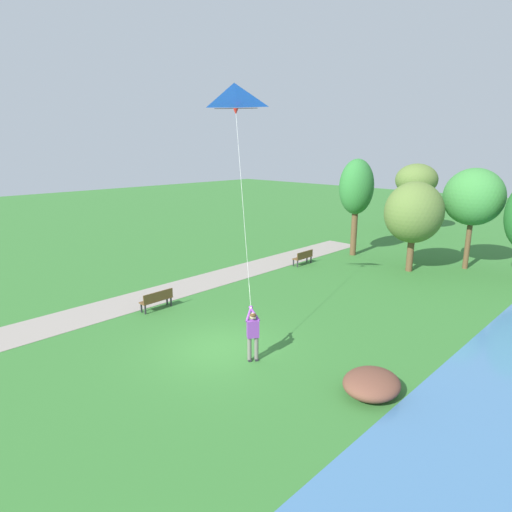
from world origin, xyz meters
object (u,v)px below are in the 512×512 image
object	(u,v)px
park_bench_far_walkway	(303,257)
tree_lakeside_near	(416,180)
person_kite_flyer	(253,332)
tree_treeline_center	(414,213)
tree_behind_path	(356,188)
park_bench_near_walkway	(157,299)
lakeside_shrub	(372,384)
tree_treeline_left	(474,197)
flying_kite	(235,99)

from	to	relation	value
park_bench_far_walkway	tree_lakeside_near	xyz separation A→B (m)	(-0.04, 14.98, 3.86)
person_kite_flyer	tree_treeline_center	xyz separation A→B (m)	(-1.17, 14.12, 2.39)
person_kite_flyer	tree_behind_path	distance (m)	16.52
park_bench_far_walkway	tree_lakeside_near	size ratio (longest dim) A/B	0.26
park_bench_far_walkway	tree_behind_path	world-z (taller)	tree_behind_path
park_bench_near_walkway	lakeside_shrub	distance (m)	10.31
tree_behind_path	tree_treeline_center	world-z (taller)	tree_behind_path
park_bench_far_walkway	tree_lakeside_near	bearing A→B (deg)	90.17
park_bench_near_walkway	lakeside_shrub	bearing A→B (deg)	3.67
person_kite_flyer	tree_treeline_left	world-z (taller)	tree_treeline_left
tree_behind_path	tree_treeline_center	distance (m)	4.69
tree_behind_path	tree_treeline_left	world-z (taller)	tree_behind_path
tree_lakeside_near	flying_kite	bearing A→B (deg)	-81.21
flying_kite	park_bench_far_walkway	bearing A→B (deg)	112.19
park_bench_near_walkway	tree_lakeside_near	bearing A→B (deg)	90.28
tree_treeline_left	tree_treeline_center	size ratio (longest dim) A/B	1.14
park_bench_far_walkway	tree_treeline_left	world-z (taller)	tree_treeline_left
tree_behind_path	lakeside_shrub	xyz separation A→B (m)	(9.58, -14.18, -4.13)
tree_treeline_left	tree_lakeside_near	world-z (taller)	tree_treeline_left
park_bench_far_walkway	tree_treeline_center	distance (m)	6.86
tree_lakeside_near	person_kite_flyer	bearing A→B (deg)	-75.93
tree_treeline_center	park_bench_near_walkway	bearing A→B (deg)	-110.51
tree_behind_path	park_bench_near_walkway	bearing A→B (deg)	-92.75
tree_treeline_left	tree_treeline_center	xyz separation A→B (m)	(-2.16, -2.86, -0.81)
person_kite_flyer	tree_treeline_center	world-z (taller)	tree_treeline_center
tree_lakeside_near	lakeside_shrub	bearing A→B (deg)	-67.24
park_bench_near_walkway	tree_lakeside_near	xyz separation A→B (m)	(-0.12, 25.48, 3.86)
tree_treeline_center	park_bench_far_walkway	bearing A→B (deg)	-147.69
tree_lakeside_near	park_bench_near_walkway	bearing A→B (deg)	-89.72
person_kite_flyer	flying_kite	size ratio (longest dim) A/B	0.24
tree_treeline_center	tree_treeline_left	bearing A→B (deg)	53.01
tree_treeline_center	lakeside_shrub	bearing A→B (deg)	-68.73
park_bench_near_walkway	tree_treeline_center	xyz separation A→B (m)	(5.17, 13.82, 2.93)
tree_treeline_left	flying_kite	bearing A→B (deg)	-103.88
park_bench_near_walkway	person_kite_flyer	bearing A→B (deg)	-2.75
flying_kite	tree_treeline_left	bearing A→B (deg)	76.12
person_kite_flyer	park_bench_far_walkway	bearing A→B (deg)	120.71
flying_kite	park_bench_near_walkway	world-z (taller)	flying_kite
person_kite_flyer	tree_treeline_center	size ratio (longest dim) A/B	0.35
person_kite_flyer	tree_lakeside_near	distance (m)	26.79
person_kite_flyer	lakeside_shrub	world-z (taller)	person_kite_flyer
park_bench_far_walkway	tree_behind_path	size ratio (longest dim) A/B	0.24
flying_kite	tree_behind_path	world-z (taller)	flying_kite
park_bench_near_walkway	park_bench_far_walkway	bearing A→B (deg)	90.43
person_kite_flyer	park_bench_far_walkway	xyz separation A→B (m)	(-6.42, 10.80, -0.54)
flying_kite	tree_treeline_left	size ratio (longest dim) A/B	1.27
lakeside_shrub	flying_kite	bearing A→B (deg)	172.62
flying_kite	park_bench_far_walkway	xyz separation A→B (m)	(-3.66, 8.97, -8.23)
flying_kite	lakeside_shrub	size ratio (longest dim) A/B	4.13
tree_treeline_center	tree_lakeside_near	distance (m)	12.84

